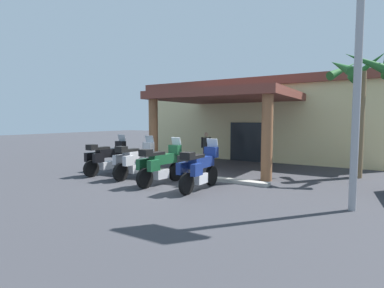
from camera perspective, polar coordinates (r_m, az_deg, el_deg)
The scene contains 10 objects.
ground_plane at distance 11.11m, azimuth -2.51°, elevation -7.10°, with size 80.00×80.00×0.00m, color #38383D.
motel_building at distance 19.25m, azimuth 13.02°, elevation 4.61°, with size 13.84×10.98×4.50m.
motorcycle_black at distance 13.00m, azimuth -15.80°, elevation -2.44°, with size 0.72×2.21×1.61m.
motorcycle_silver at distance 11.91m, azimuth -10.67°, elevation -2.98°, with size 0.71×2.21×1.61m.
motorcycle_green at distance 10.59m, azimuth -5.96°, elevation -3.86°, with size 0.74×2.21×1.61m.
motorcycle_blue at distance 9.74m, azimuth 1.41°, elevation -4.58°, with size 0.71×2.21×1.61m.
pedestrian at distance 15.17m, azimuth 2.67°, elevation -0.42°, with size 0.53×0.32×1.62m.
palm_tree_near_portico at distance 13.38m, azimuth 28.97°, elevation 9.08°, with size 2.26×2.40×4.98m.
roadside_sign at distance 8.70m, azimuth 28.99°, elevation 19.14°, with size 1.40×0.18×6.75m.
curb_strip at distance 12.44m, azimuth -4.26°, elevation -5.57°, with size 8.24×0.36×0.12m, color #ADA89E.
Camera 1 is at (6.08, -9.03, 2.25)m, focal length 28.40 mm.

